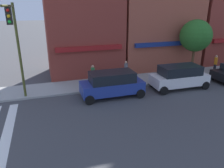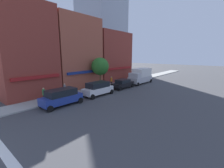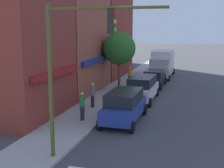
{
  "view_description": "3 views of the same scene",
  "coord_description": "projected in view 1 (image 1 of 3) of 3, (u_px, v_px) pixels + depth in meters",
  "views": [
    {
      "loc": [
        6.55,
        -10.0,
        6.59
      ],
      "look_at": [
        11.25,
        4.7,
        1.0
      ],
      "focal_mm": 35.0,
      "sensor_mm": 36.0,
      "label": 1
    },
    {
      "loc": [
        2.28,
        -10.5,
        5.77
      ],
      "look_at": [
        20.27,
        4.7,
        1.2
      ],
      "focal_mm": 24.0,
      "sensor_mm": 36.0,
      "label": 2
    },
    {
      "loc": [
        -6.89,
        0.18,
        5.87
      ],
      "look_at": [
        13.0,
        6.0,
        2.0
      ],
      "focal_mm": 50.0,
      "sensor_mm": 36.0,
      "label": 3
    }
  ],
  "objects": [
    {
      "name": "storefront_row",
      "position": [
        165.0,
        13.0,
        23.17
      ],
      "size": [
        25.66,
        5.3,
        12.5
      ],
      "color": "maroon",
      "rests_on": "ground_plane"
    },
    {
      "name": "pedestrian_green_top",
      "position": [
        93.0,
        75.0,
        18.3
      ],
      "size": [
        0.32,
        0.32,
        1.77
      ],
      "rotation": [
        0.0,
        0.0,
        5.29
      ],
      "color": "#23232D",
      "rests_on": "sidewalk_left"
    },
    {
      "name": "pedestrian_grey_coat",
      "position": [
        126.0,
        70.0,
        19.62
      ],
      "size": [
        0.32,
        0.32,
        1.77
      ],
      "rotation": [
        0.0,
        0.0,
        1.27
      ],
      "color": "#23232D",
      "rests_on": "sidewalk_left"
    },
    {
      "name": "suv_blue",
      "position": [
        112.0,
        84.0,
        16.4
      ],
      "size": [
        4.7,
        2.12,
        1.94
      ],
      "rotation": [
        0.0,
        0.0,
        0.0
      ],
      "color": "navy",
      "rests_on": "ground_plane"
    },
    {
      "name": "pedestrian_orange_vest",
      "position": [
        215.0,
        64.0,
        21.86
      ],
      "size": [
        0.32,
        0.32,
        1.77
      ],
      "rotation": [
        0.0,
        0.0,
        5.78
      ],
      "color": "#23232D",
      "rests_on": "sidewalk_left"
    },
    {
      "name": "suv_white",
      "position": [
        179.0,
        76.0,
        18.08
      ],
      "size": [
        4.73,
        2.12,
        1.94
      ],
      "rotation": [
        0.0,
        0.0,
        -0.02
      ],
      "color": "white",
      "rests_on": "ground_plane"
    },
    {
      "name": "traffic_signal",
      "position": [
        15.0,
        38.0,
        13.91
      ],
      "size": [
        0.32,
        5.04,
        6.76
      ],
      "color": "#474C1E",
      "rests_on": "ground_plane"
    },
    {
      "name": "street_tree",
      "position": [
        196.0,
        36.0,
        20.58
      ],
      "size": [
        2.98,
        2.98,
        5.22
      ],
      "color": "brown",
      "rests_on": "sidewalk_left"
    }
  ]
}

